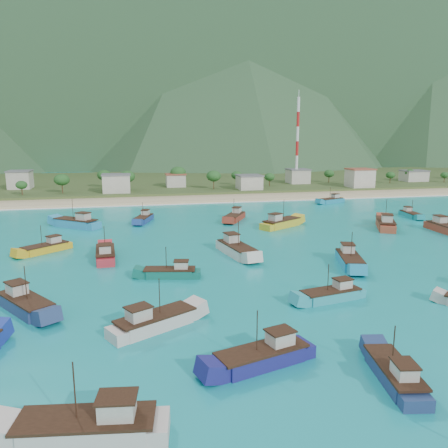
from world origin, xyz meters
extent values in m
plane|color=#0C897E|center=(0.00, 0.00, 0.00)|extent=(600.00, 600.00, 0.00)
cube|color=beige|center=(0.00, 79.00, 0.00)|extent=(400.00, 18.00, 1.20)
cube|color=#385123|center=(0.00, 140.00, 0.00)|extent=(400.00, 110.00, 2.40)
cube|color=white|center=(0.00, 69.50, 0.00)|extent=(400.00, 2.50, 0.08)
cube|color=slate|center=(-150.00, 520.00, 130.00)|extent=(1400.00, 160.00, 260.00)
cube|color=#385942|center=(120.00, 400.00, 100.00)|extent=(1100.00, 160.00, 200.00)
cube|color=#284C2D|center=(-40.00, 300.00, 75.00)|extent=(800.00, 160.00, 150.00)
cone|color=#284C2D|center=(60.00, 300.00, 85.00)|extent=(280.00, 280.00, 170.00)
cone|color=#284C2D|center=(260.00, 300.00, 105.00)|extent=(280.00, 280.00, 210.00)
cube|color=beige|center=(-65.48, 115.11, 5.06)|extent=(8.55, 9.34, 6.93)
cube|color=beige|center=(-26.60, 93.50, 4.90)|extent=(10.10, 7.84, 6.61)
cube|color=beige|center=(-2.51, 107.83, 4.15)|extent=(7.89, 6.58, 5.10)
cube|color=beige|center=(25.81, 93.13, 4.26)|extent=(9.18, 9.26, 5.32)
cube|color=beige|center=(53.65, 110.36, 4.64)|extent=(9.01, 8.69, 6.07)
cube|color=beige|center=(73.38, 90.24, 5.28)|extent=(9.68, 8.61, 7.37)
cube|color=beige|center=(111.68, 107.59, 3.97)|extent=(11.04, 7.90, 4.73)
cylinder|color=red|center=(51.92, 108.00, 4.76)|extent=(1.20, 1.20, 6.32)
cylinder|color=white|center=(51.92, 108.00, 11.08)|extent=(1.20, 1.20, 6.32)
cylinder|color=red|center=(51.92, 108.00, 17.41)|extent=(1.20, 1.20, 6.32)
cylinder|color=white|center=(51.92, 108.00, 23.73)|extent=(1.20, 1.20, 6.32)
cylinder|color=red|center=(51.92, 108.00, 30.05)|extent=(1.20, 1.20, 6.32)
cylinder|color=white|center=(51.92, 108.00, 36.38)|extent=(1.20, 1.20, 6.32)
cube|color=navy|center=(1.79, -44.23, 0.47)|extent=(4.50, 9.97, 1.75)
cube|color=beige|center=(1.44, -46.17, 2.06)|extent=(2.12, 2.46, 1.42)
cylinder|color=#382114|center=(1.89, -43.69, 3.32)|extent=(0.12, 0.12, 3.93)
cube|color=beige|center=(-19.48, -27.94, 0.61)|extent=(11.28, 8.22, 2.01)
cube|color=beige|center=(-21.46, -29.04, 2.43)|extent=(3.19, 2.99, 1.64)
cylinder|color=#382114|center=(-18.93, -27.64, 3.88)|extent=(0.12, 0.12, 4.53)
cube|color=teal|center=(-35.56, 36.62, 0.78)|extent=(12.52, 11.03, 2.35)
cube|color=beige|center=(-33.48, 34.97, 2.91)|extent=(3.78, 3.68, 1.91)
cylinder|color=#382114|center=(-36.14, 37.07, 4.60)|extent=(0.12, 0.12, 5.29)
cube|color=#0F6254|center=(-16.01, -8.76, 0.45)|extent=(9.73, 4.60, 1.70)
cube|color=beige|center=(-14.14, -9.15, 1.99)|extent=(2.43, 2.11, 1.38)
cylinder|color=#382114|center=(-16.53, -8.66, 3.22)|extent=(0.12, 0.12, 3.83)
cube|color=teal|center=(5.18, -23.82, 0.48)|extent=(10.05, 4.61, 1.76)
cube|color=beige|center=(7.12, -23.45, 2.08)|extent=(2.49, 2.15, 1.43)
cylinder|color=#382114|center=(4.64, -23.92, 3.34)|extent=(0.12, 0.12, 3.96)
cube|color=navy|center=(-18.50, 40.07, 0.51)|extent=(5.99, 10.40, 1.81)
cube|color=beige|center=(-17.85, 42.01, 2.15)|extent=(2.46, 2.73, 1.47)
cylinder|color=#382114|center=(-18.68, 39.54, 3.46)|extent=(0.12, 0.12, 4.08)
cube|color=maroon|center=(6.01, 36.92, 0.60)|extent=(8.36, 11.19, 2.01)
cube|color=beige|center=(7.15, 38.88, 2.42)|extent=(3.01, 3.19, 1.63)
cylinder|color=#382114|center=(5.70, 36.38, 3.87)|extent=(0.12, 0.12, 4.52)
cube|color=#1A8EBB|center=(16.06, -9.01, 0.63)|extent=(6.49, 11.79, 2.06)
cube|color=beige|center=(16.73, -6.80, 2.49)|extent=(2.73, 3.06, 1.67)
cylinder|color=#382114|center=(15.87, -9.62, 3.97)|extent=(0.12, 0.12, 4.63)
cube|color=navy|center=(-9.58, -38.84, 0.58)|extent=(11.24, 6.04, 1.96)
cube|color=beige|center=(-7.46, -38.23, 2.36)|extent=(2.90, 2.58, 1.59)
cylinder|color=#382114|center=(-10.17, -39.01, 3.76)|extent=(0.12, 0.12, 4.41)
cube|color=teal|center=(46.32, 60.96, 0.52)|extent=(10.53, 6.47, 1.84)
cube|color=beige|center=(48.25, 61.71, 2.19)|extent=(2.82, 2.57, 1.50)
cylinder|color=#382114|center=(45.78, 60.75, 3.51)|extent=(0.12, 0.12, 4.14)
cube|color=#963D27|center=(40.78, 18.96, 0.77)|extent=(9.15, 13.20, 2.34)
cube|color=beige|center=(39.60, 16.61, 2.89)|extent=(3.41, 3.67, 1.90)
cylinder|color=#382114|center=(41.10, 19.61, 4.57)|extent=(0.12, 0.12, 5.26)
cube|color=#BB2832|center=(-26.82, 4.77, 0.61)|extent=(3.87, 11.27, 2.02)
cube|color=beige|center=(-26.70, 2.50, 2.44)|extent=(2.17, 2.63, 1.64)
cylinder|color=#382114|center=(-26.86, 5.40, 3.89)|extent=(0.12, 0.12, 4.54)
cube|color=beige|center=(-25.85, -46.66, 0.66)|extent=(12.02, 5.09, 2.12)
cube|color=beige|center=(-23.49, -47.00, 2.58)|extent=(2.93, 2.49, 1.72)
cylinder|color=#382114|center=(-26.51, -46.56, 4.10)|extent=(0.12, 0.12, 4.76)
cube|color=teal|center=(56.40, 30.93, 0.44)|extent=(4.04, 9.58, 1.69)
cube|color=beige|center=(56.67, 32.80, 1.97)|extent=(1.98, 2.33, 1.37)
cylinder|color=#382114|center=(56.32, 30.40, 3.18)|extent=(0.12, 0.12, 3.80)
cube|color=beige|center=(-1.97, 2.20, 0.73)|extent=(5.92, 12.90, 2.26)
cube|color=beige|center=(-2.44, 4.69, 2.78)|extent=(2.76, 3.20, 1.84)
cylinder|color=#382114|center=(-1.84, 1.50, 4.40)|extent=(0.12, 0.12, 5.09)
cube|color=gold|center=(-38.83, 12.28, 0.51)|extent=(9.60, 8.75, 1.83)
cube|color=beige|center=(-37.25, 13.60, 2.17)|extent=(2.93, 2.88, 1.49)
cylinder|color=#382114|center=(-39.26, 11.91, 3.48)|extent=(0.12, 0.12, 4.11)
cube|color=maroon|center=(52.03, 11.18, 0.70)|extent=(4.19, 12.22, 2.19)
cube|color=beige|center=(52.16, 13.64, 2.68)|extent=(2.35, 2.85, 1.78)
cube|color=gold|center=(15.58, 25.56, 0.73)|extent=(12.52, 9.69, 2.26)
cube|color=beige|center=(13.42, 24.22, 2.78)|extent=(3.61, 3.43, 1.84)
cylinder|color=#382114|center=(16.18, 25.94, 4.41)|extent=(0.12, 0.12, 5.09)
cube|color=navy|center=(-35.92, -18.95, 0.64)|extent=(9.35, 11.26, 2.07)
cube|color=beige|center=(-37.27, -17.04, 2.52)|extent=(3.21, 3.32, 1.69)
cylinder|color=#382114|center=(-35.55, -19.47, 4.01)|extent=(0.12, 0.12, 4.67)
camera|label=1|loc=(-21.91, -77.51, 22.67)|focal=35.00mm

